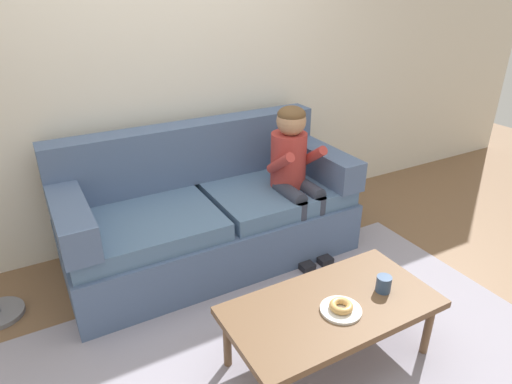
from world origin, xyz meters
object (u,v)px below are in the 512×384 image
Objects in this scene: coffee_table at (332,310)px; person_child at (294,167)px; couch at (209,214)px; mug at (384,284)px; donut at (341,306)px.

coffee_table is 1.01× the size of person_child.
mug is (0.44, -1.31, 0.08)m from couch.
couch is 1.84× the size of coffee_table.
mug is (-0.15, -1.10, -0.24)m from person_child.
couch is 22.66× the size of mug.
person_child reaches higher than coffee_table.
coffee_table is 0.32m from mug.
couch is 1.85× the size of person_child.
person_child is 12.24× the size of mug.
person_child is at bearing 68.12° from donut.
coffee_table is at bearing 171.67° from mug.
person_child reaches higher than couch.
coffee_table is 0.09m from donut.
donut reaches higher than coffee_table.
donut is (0.01, -0.06, 0.07)m from coffee_table.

